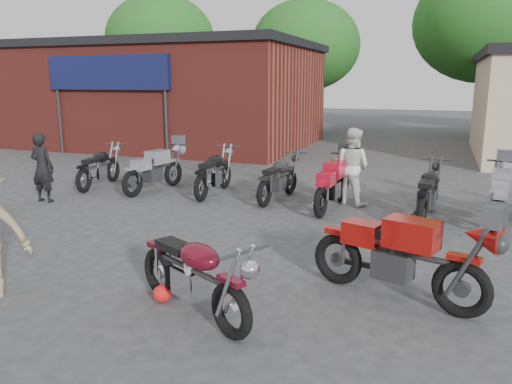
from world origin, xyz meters
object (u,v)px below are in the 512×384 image
(person_light, at_px, (352,166))
(row_bike_6, at_px, (500,192))
(sportbike, at_px, (400,251))
(row_bike_2, at_px, (214,170))
(row_bike_1, at_px, (155,167))
(row_bike_3, at_px, (279,176))
(vintage_motorcycle, at_px, (194,269))
(helmet, at_px, (162,293))
(row_bike_4, at_px, (333,181))
(row_bike_0, at_px, (99,165))
(row_bike_5, at_px, (429,189))
(person_dark, at_px, (42,168))

(person_light, xyz_separation_m, row_bike_6, (2.96, -0.53, -0.24))
(sportbike, xyz_separation_m, row_bike_2, (-4.72, 4.67, -0.04))
(sportbike, bearing_deg, row_bike_1, 162.10)
(row_bike_1, bearing_deg, row_bike_3, -78.09)
(vintage_motorcycle, bearing_deg, helmet, -172.62)
(person_light, distance_m, row_bike_2, 3.29)
(row_bike_2, xyz_separation_m, row_bike_4, (2.98, -0.40, 0.01))
(row_bike_0, relative_size, row_bike_5, 0.94)
(sportbike, height_order, row_bike_1, sportbike)
(row_bike_0, bearing_deg, vintage_motorcycle, -142.25)
(vintage_motorcycle, relative_size, row_bike_3, 1.03)
(sportbike, xyz_separation_m, row_bike_3, (-3.07, 4.64, -0.08))
(person_dark, bearing_deg, sportbike, 159.67)
(row_bike_6, bearing_deg, row_bike_2, 94.45)
(person_light, relative_size, row_bike_3, 0.87)
(row_bike_0, bearing_deg, row_bike_2, -93.33)
(row_bike_1, bearing_deg, row_bike_6, -81.81)
(person_dark, height_order, row_bike_5, person_dark)
(row_bike_1, bearing_deg, person_light, -76.45)
(row_bike_2, xyz_separation_m, row_bike_3, (1.65, -0.02, -0.03))
(row_bike_1, bearing_deg, sportbike, -116.07)
(row_bike_0, bearing_deg, sportbike, -126.49)
(row_bike_2, bearing_deg, row_bike_0, 90.92)
(vintage_motorcycle, bearing_deg, person_dark, 174.28)
(vintage_motorcycle, xyz_separation_m, person_light, (0.76, 6.14, 0.27))
(row_bike_1, bearing_deg, vintage_motorcycle, -135.23)
(row_bike_3, distance_m, row_bike_4, 1.39)
(row_bike_1, height_order, row_bike_5, row_bike_5)
(sportbike, bearing_deg, vintage_motorcycle, -131.80)
(row_bike_2, distance_m, row_bike_5, 4.97)
(vintage_motorcycle, height_order, person_dark, person_dark)
(vintage_motorcycle, relative_size, person_light, 1.18)
(row_bike_5, bearing_deg, person_dark, 105.70)
(sportbike, height_order, person_dark, person_dark)
(row_bike_3, bearing_deg, row_bike_1, 98.99)
(row_bike_5, bearing_deg, row_bike_4, 91.27)
(row_bike_6, bearing_deg, row_bike_1, 96.22)
(row_bike_0, bearing_deg, helmet, -144.13)
(helmet, height_order, row_bike_2, row_bike_2)
(vintage_motorcycle, xyz_separation_m, helmet, (-0.56, 0.21, -0.48))
(row_bike_5, xyz_separation_m, row_bike_6, (1.30, 0.21, 0.00))
(row_bike_1, relative_size, row_bike_3, 1.06)
(vintage_motorcycle, distance_m, row_bike_1, 7.10)
(sportbike, relative_size, person_dark, 1.41)
(vintage_motorcycle, bearing_deg, row_bike_6, 84.58)
(row_bike_0, distance_m, row_bike_1, 1.63)
(row_bike_4, height_order, row_bike_6, row_bike_6)
(row_bike_3, bearing_deg, row_bike_5, -92.43)
(row_bike_0, relative_size, row_bike_4, 0.94)
(row_bike_2, bearing_deg, vintage_motorcycle, -159.90)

